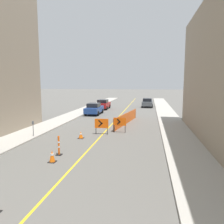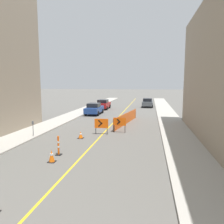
# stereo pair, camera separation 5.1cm
# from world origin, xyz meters

# --- Properties ---
(lane_stripe) EXTENTS (0.12, 64.34, 0.01)m
(lane_stripe) POSITION_xyz_m (0.00, 32.17, 0.00)
(lane_stripe) COLOR gold
(lane_stripe) RESTS_ON ground_plane
(sidewalk_left) EXTENTS (2.69, 64.34, 0.12)m
(sidewalk_left) POSITION_xyz_m (-6.28, 32.17, 0.06)
(sidewalk_left) COLOR #ADA89E
(sidewalk_left) RESTS_ON ground_plane
(sidewalk_right) EXTENTS (2.69, 64.34, 0.12)m
(sidewalk_right) POSITION_xyz_m (6.28, 32.17, 0.06)
(sidewalk_right) COLOR #ADA89E
(sidewalk_right) RESTS_ON ground_plane
(traffic_cone_third) EXTENTS (0.41, 0.41, 0.69)m
(traffic_cone_third) POSITION_xyz_m (-1.37, 14.25, 0.34)
(traffic_cone_third) COLOR black
(traffic_cone_third) RESTS_ON ground_plane
(traffic_cone_fourth) EXTENTS (0.44, 0.44, 0.56)m
(traffic_cone_fourth) POSITION_xyz_m (-1.42, 19.53, 0.28)
(traffic_cone_fourth) COLOR black
(traffic_cone_fourth) RESTS_ON ground_plane
(delineator_post_rear) EXTENTS (0.35, 0.35, 1.20)m
(delineator_post_rear) POSITION_xyz_m (-1.49, 15.45, 0.52)
(delineator_post_rear) COLOR black
(delineator_post_rear) RESTS_ON ground_plane
(arrow_barricade_primary) EXTENTS (1.17, 0.17, 1.35)m
(arrow_barricade_primary) POSITION_xyz_m (-0.09, 21.13, 0.91)
(arrow_barricade_primary) COLOR #EF560C
(arrow_barricade_primary) RESTS_ON ground_plane
(arrow_barricade_secondary) EXTENTS (1.13, 0.14, 1.32)m
(arrow_barricade_secondary) POSITION_xyz_m (1.35, 22.06, 0.93)
(arrow_barricade_secondary) COLOR #EF560C
(arrow_barricade_secondary) RESTS_ON ground_plane
(safety_mesh_fence) EXTENTS (1.49, 8.40, 1.16)m
(safety_mesh_fence) POSITION_xyz_m (1.48, 26.37, 0.58)
(safety_mesh_fence) COLOR #EF560C
(safety_mesh_fence) RESTS_ON ground_plane
(parked_car_curb_near) EXTENTS (1.93, 4.31, 1.59)m
(parked_car_curb_near) POSITION_xyz_m (-3.66, 32.47, 0.80)
(parked_car_curb_near) COLOR navy
(parked_car_curb_near) RESTS_ON ground_plane
(parked_car_curb_mid) EXTENTS (1.93, 4.30, 1.59)m
(parked_car_curb_mid) POSITION_xyz_m (-3.76, 38.81, 0.80)
(parked_car_curb_mid) COLOR maroon
(parked_car_curb_mid) RESTS_ON ground_plane
(parked_car_curb_far) EXTENTS (1.95, 4.35, 1.59)m
(parked_car_curb_far) POSITION_xyz_m (3.51, 43.25, 0.80)
(parked_car_curb_far) COLOR #474C51
(parked_car_curb_far) RESTS_ON ground_plane
(parking_meter_near_curb) EXTENTS (0.12, 0.11, 1.24)m
(parking_meter_near_curb) POSITION_xyz_m (-5.28, 19.18, 1.00)
(parking_meter_near_curb) COLOR #4C4C51
(parking_meter_near_curb) RESTS_ON sidewalk_left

